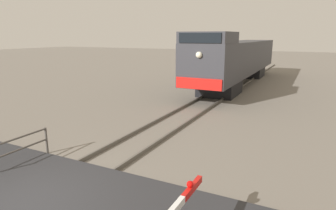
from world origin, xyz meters
The scene contains 5 objects.
ground_plane centered at (0.00, 0.00, 0.00)m, with size 160.00×160.00×0.00m, color slate.
rail_track_left centered at (-0.72, 0.00, 0.07)m, with size 0.08×80.00×0.15m, color #59544C.
road_surface centered at (0.00, 0.00, 0.08)m, with size 36.00×4.89×0.16m, color #2D2D30.
locomotive centered at (0.00, 20.64, 2.21)m, with size 2.91×19.15×4.29m.
guard_railing centered at (-2.35, 1.55, 0.61)m, with size 0.08×2.41×0.95m.
Camera 1 is at (5.82, -4.03, 4.07)m, focal length 31.21 mm.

